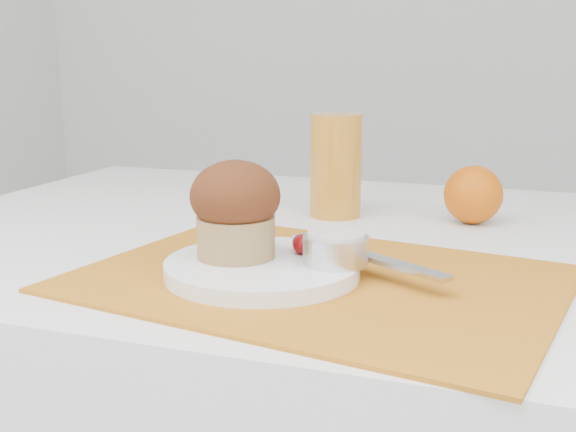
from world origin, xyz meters
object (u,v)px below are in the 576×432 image
(plate, at_px, (262,268))
(juice_glass, at_px, (336,166))
(muffin, at_px, (235,208))
(orange, at_px, (473,195))

(plate, bearing_deg, juice_glass, 91.93)
(juice_glass, height_order, muffin, juice_glass)
(muffin, bearing_deg, juice_glass, 86.17)
(plate, relative_size, muffin, 1.98)
(plate, height_order, juice_glass, juice_glass)
(orange, distance_m, muffin, 0.39)
(plate, relative_size, orange, 2.52)
(orange, relative_size, muffin, 0.78)
(orange, relative_size, juice_glass, 0.55)
(juice_glass, xyz_separation_m, muffin, (-0.02, -0.31, -0.00))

